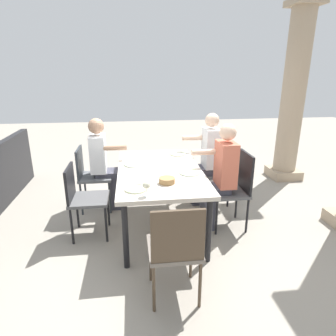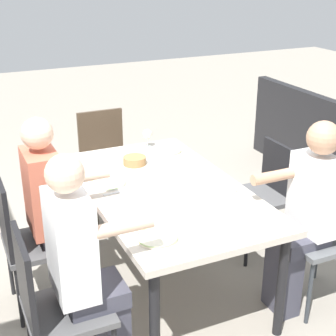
{
  "view_description": "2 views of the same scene",
  "coord_description": "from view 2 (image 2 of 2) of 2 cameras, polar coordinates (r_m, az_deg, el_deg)",
  "views": [
    {
      "loc": [
        3.36,
        -0.32,
        1.91
      ],
      "look_at": [
        0.07,
        0.09,
        0.79
      ],
      "focal_mm": 31.69,
      "sensor_mm": 36.0,
      "label": 1
    },
    {
      "loc": [
        -2.83,
        1.27,
        2.18
      ],
      "look_at": [
        0.03,
        -0.04,
        0.87
      ],
      "focal_mm": 54.2,
      "sensor_mm": 36.0,
      "label": 2
    }
  ],
  "objects": [
    {
      "name": "plate_3",
      "position": [
        4.04,
        -0.12,
        1.97
      ],
      "size": [
        0.23,
        0.23,
        0.02
      ],
      "color": "silver",
      "rests_on": "dining_table"
    },
    {
      "name": "diner_woman_green",
      "position": [
        2.72,
        -9.37,
        -10.65
      ],
      "size": [
        0.35,
        0.49,
        1.33
      ],
      "color": "#3F3F4C",
      "rests_on": "ground"
    },
    {
      "name": "chair_mid_south",
      "position": [
        4.03,
        10.82,
        -2.39
      ],
      "size": [
        0.44,
        0.44,
        0.87
      ],
      "color": "#4F4F50",
      "rests_on": "ground"
    },
    {
      "name": "chair_mid_north",
      "position": [
        3.39,
        -15.73,
        -7.31
      ],
      "size": [
        0.44,
        0.44,
        0.96
      ],
      "color": "#4F4F50",
      "rests_on": "ground"
    },
    {
      "name": "spoon_0",
      "position": [
        2.93,
        -2.4,
        -6.57
      ],
      "size": [
        0.02,
        0.17,
        0.01
      ],
      "primitive_type": "cube",
      "rotation": [
        0.0,
        0.0,
        -0.01
      ],
      "color": "silver",
      "rests_on": "dining_table"
    },
    {
      "name": "diner_guest_third",
      "position": [
        3.34,
        15.29,
        -4.87
      ],
      "size": [
        0.35,
        0.49,
        1.29
      ],
      "color": "#3F3F4C",
      "rests_on": "ground"
    },
    {
      "name": "plate_1",
      "position": [
        3.38,
        5.85,
        -2.39
      ],
      "size": [
        0.23,
        0.23,
        0.02
      ],
      "color": "white",
      "rests_on": "dining_table"
    },
    {
      "name": "plate_2",
      "position": [
        3.48,
        -6.73,
        -1.71
      ],
      "size": [
        0.24,
        0.24,
        0.02
      ],
      "color": "white",
      "rests_on": "dining_table"
    },
    {
      "name": "spoon_3",
      "position": [
        4.17,
        -0.98,
        2.55
      ],
      "size": [
        0.04,
        0.17,
        0.01
      ],
      "primitive_type": "cube",
      "rotation": [
        0.0,
        0.0,
        0.11
      ],
      "color": "silver",
      "rests_on": "dining_table"
    },
    {
      "name": "fork_1",
      "position": [
        3.27,
        7.16,
        -3.48
      ],
      "size": [
        0.03,
        0.17,
        0.01
      ],
      "primitive_type": "cube",
      "rotation": [
        0.0,
        0.0,
        0.1
      ],
      "color": "silver",
      "rests_on": "dining_table"
    },
    {
      "name": "diner_man_white",
      "position": [
        3.34,
        -12.59,
        -4.43
      ],
      "size": [
        0.35,
        0.49,
        1.31
      ],
      "color": "#3F3F4C",
      "rests_on": "ground"
    },
    {
      "name": "bread_basket",
      "position": [
        3.79,
        -3.77,
        0.84
      ],
      "size": [
        0.17,
        0.17,
        0.06
      ],
      "primitive_type": "cylinder",
      "color": "#9E7547",
      "rests_on": "dining_table"
    },
    {
      "name": "fork_0",
      "position": [
        2.69,
        0.07,
        -9.4
      ],
      "size": [
        0.02,
        0.17,
        0.01
      ],
      "primitive_type": "cube",
      "rotation": [
        0.0,
        0.0,
        0.04
      ],
      "color": "silver",
      "rests_on": "dining_table"
    },
    {
      "name": "fork_3",
      "position": [
        3.91,
        0.79,
        1.18
      ],
      "size": [
        0.03,
        0.17,
        0.01
      ],
      "primitive_type": "cube",
      "rotation": [
        0.0,
        0.0,
        0.06
      ],
      "color": "silver",
      "rests_on": "dining_table"
    },
    {
      "name": "dining_table",
      "position": [
        3.44,
        -0.44,
        -3.16
      ],
      "size": [
        1.76,
        0.99,
        0.76
      ],
      "color": "beige",
      "rests_on": "ground"
    },
    {
      "name": "chair_west_south",
      "position": [
        3.53,
        17.55,
        -6.56
      ],
      "size": [
        0.44,
        0.44,
        0.89
      ],
      "color": "#5B5E61",
      "rests_on": "ground"
    },
    {
      "name": "chair_west_north",
      "position": [
        2.8,
        -13.04,
        -14.51
      ],
      "size": [
        0.44,
        0.44,
        0.93
      ],
      "color": "#4F4F50",
      "rests_on": "ground"
    },
    {
      "name": "fork_2",
      "position": [
        3.35,
        -5.91,
        -2.76
      ],
      "size": [
        0.03,
        0.17,
        0.01
      ],
      "primitive_type": "cube",
      "rotation": [
        0.0,
        0.0,
        0.1
      ],
      "color": "silver",
      "rests_on": "dining_table"
    },
    {
      "name": "spoon_1",
      "position": [
        3.5,
        4.61,
        -1.54
      ],
      "size": [
        0.02,
        0.17,
        0.01
      ],
      "primitive_type": "cube",
      "rotation": [
        0.0,
        0.0,
        0.05
      ],
      "color": "silver",
      "rests_on": "dining_table"
    },
    {
      "name": "wine_glass_3",
      "position": [
        4.11,
        -2.35,
        3.8
      ],
      "size": [
        0.08,
        0.08,
        0.15
      ],
      "color": "white",
      "rests_on": "dining_table"
    },
    {
      "name": "plate_0",
      "position": [
        2.81,
        -1.22,
        -7.82
      ],
      "size": [
        0.23,
        0.23,
        0.02
      ],
      "color": "silver",
      "rests_on": "dining_table"
    },
    {
      "name": "ground_plane",
      "position": [
        3.8,
        -0.4,
        -12.59
      ],
      "size": [
        16.0,
        16.0,
        0.0
      ],
      "primitive_type": "plane",
      "color": "gray"
    },
    {
      "name": "spoon_2",
      "position": [
        3.61,
        -7.47,
        -0.9
      ],
      "size": [
        0.03,
        0.17,
        0.01
      ],
      "primitive_type": "cube",
      "rotation": [
        0.0,
        0.0,
        0.06
      ],
      "color": "silver",
      "rests_on": "dining_table"
    },
    {
      "name": "chair_head_east",
      "position": [
        4.63,
        -7.05,
        1.44
      ],
      "size": [
        0.44,
        0.44,
        0.92
      ],
      "color": "#6A6158",
      "rests_on": "ground"
    }
  ]
}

